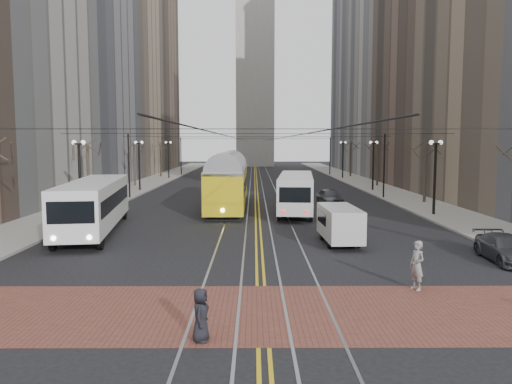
{
  "coord_description": "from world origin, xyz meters",
  "views": [
    {
      "loc": [
        -0.27,
        -20.35,
        5.7
      ],
      "look_at": [
        -0.16,
        6.77,
        3.0
      ],
      "focal_mm": 35.0,
      "sensor_mm": 36.0,
      "label": 1
    }
  ],
  "objects_px": {
    "clock_tower": "(255,15)",
    "sedan_silver": "(292,184)",
    "streetcar": "(228,187)",
    "pedestrian_a": "(201,315)",
    "transit_bus": "(94,207)",
    "pedestrian_b": "(417,265)",
    "sedan_parked": "(505,248)",
    "sedan_grey": "(330,197)",
    "rear_bus": "(296,194)",
    "cargo_van": "(340,226)"
  },
  "relations": [
    {
      "from": "cargo_van",
      "to": "pedestrian_a",
      "type": "distance_m",
      "value": 15.21
    },
    {
      "from": "rear_bus",
      "to": "sedan_grey",
      "type": "relative_size",
      "value": 2.66
    },
    {
      "from": "clock_tower",
      "to": "transit_bus",
      "type": "xyz_separation_m",
      "value": [
        -10.4,
        -90.99,
        -34.33
      ]
    },
    {
      "from": "transit_bus",
      "to": "sedan_silver",
      "type": "height_order",
      "value": "transit_bus"
    },
    {
      "from": "streetcar",
      "to": "sedan_silver",
      "type": "height_order",
      "value": "streetcar"
    },
    {
      "from": "cargo_van",
      "to": "streetcar",
      "type": "bearing_deg",
      "value": 112.43
    },
    {
      "from": "streetcar",
      "to": "clock_tower",
      "type": "bearing_deg",
      "value": 88.25
    },
    {
      "from": "clock_tower",
      "to": "sedan_silver",
      "type": "distance_m",
      "value": 72.27
    },
    {
      "from": "transit_bus",
      "to": "sedan_silver",
      "type": "bearing_deg",
      "value": 54.54
    },
    {
      "from": "sedan_grey",
      "to": "pedestrian_a",
      "type": "distance_m",
      "value": 32.3
    },
    {
      "from": "streetcar",
      "to": "rear_bus",
      "type": "relative_size",
      "value": 1.35
    },
    {
      "from": "sedan_parked",
      "to": "cargo_van",
      "type": "bearing_deg",
      "value": 152.54
    },
    {
      "from": "cargo_van",
      "to": "sedan_grey",
      "type": "bearing_deg",
      "value": 81.06
    },
    {
      "from": "clock_tower",
      "to": "cargo_van",
      "type": "relative_size",
      "value": 13.94
    },
    {
      "from": "streetcar",
      "to": "pedestrian_a",
      "type": "relative_size",
      "value": 10.3
    },
    {
      "from": "clock_tower",
      "to": "transit_bus",
      "type": "height_order",
      "value": "clock_tower"
    },
    {
      "from": "transit_bus",
      "to": "sedan_parked",
      "type": "relative_size",
      "value": 2.99
    },
    {
      "from": "sedan_grey",
      "to": "sedan_parked",
      "type": "xyz_separation_m",
      "value": [
        5.18,
        -21.56,
        -0.12
      ]
    },
    {
      "from": "rear_bus",
      "to": "transit_bus",
      "type": "bearing_deg",
      "value": -140.85
    },
    {
      "from": "streetcar",
      "to": "rear_bus",
      "type": "height_order",
      "value": "streetcar"
    },
    {
      "from": "sedan_silver",
      "to": "sedan_parked",
      "type": "xyz_separation_m",
      "value": [
        7.51,
        -35.91,
        -0.1
      ]
    },
    {
      "from": "transit_bus",
      "to": "sedan_parked",
      "type": "distance_m",
      "value": 23.57
    },
    {
      "from": "clock_tower",
      "to": "sedan_silver",
      "type": "height_order",
      "value": "clock_tower"
    },
    {
      "from": "rear_bus",
      "to": "sedan_silver",
      "type": "bearing_deg",
      "value": 92.1
    },
    {
      "from": "streetcar",
      "to": "pedestrian_b",
      "type": "relative_size",
      "value": 8.33
    },
    {
      "from": "streetcar",
      "to": "pedestrian_b",
      "type": "bearing_deg",
      "value": -70.57
    },
    {
      "from": "rear_bus",
      "to": "sedan_silver",
      "type": "xyz_separation_m",
      "value": [
        1.14,
        19.03,
        -0.81
      ]
    },
    {
      "from": "sedan_silver",
      "to": "pedestrian_b",
      "type": "xyz_separation_m",
      "value": [
        1.74,
        -40.54,
        0.24
      ]
    },
    {
      "from": "transit_bus",
      "to": "pedestrian_b",
      "type": "xyz_separation_m",
      "value": [
        16.42,
        -12.5,
        -0.66
      ]
    },
    {
      "from": "clock_tower",
      "to": "sedan_grey",
      "type": "relative_size",
      "value": 14.82
    },
    {
      "from": "rear_bus",
      "to": "pedestrian_a",
      "type": "distance_m",
      "value": 26.98
    },
    {
      "from": "streetcar",
      "to": "cargo_van",
      "type": "bearing_deg",
      "value": -65.4
    },
    {
      "from": "clock_tower",
      "to": "pedestrian_b",
      "type": "relative_size",
      "value": 34.4
    },
    {
      "from": "clock_tower",
      "to": "sedan_parked",
      "type": "xyz_separation_m",
      "value": [
        11.8,
        -98.87,
        -35.33
      ]
    },
    {
      "from": "transit_bus",
      "to": "pedestrian_a",
      "type": "bearing_deg",
      "value": -71.65
    },
    {
      "from": "transit_bus",
      "to": "sedan_grey",
      "type": "height_order",
      "value": "transit_bus"
    },
    {
      "from": "pedestrian_b",
      "to": "sedan_parked",
      "type": "bearing_deg",
      "value": 106.66
    },
    {
      "from": "sedan_grey",
      "to": "sedan_silver",
      "type": "distance_m",
      "value": 14.55
    },
    {
      "from": "sedan_grey",
      "to": "sedan_silver",
      "type": "height_order",
      "value": "sedan_grey"
    },
    {
      "from": "clock_tower",
      "to": "sedan_silver",
      "type": "xyz_separation_m",
      "value": [
        4.29,
        -62.96,
        -35.23
      ]
    },
    {
      "from": "transit_bus",
      "to": "sedan_silver",
      "type": "relative_size",
      "value": 2.94
    },
    {
      "from": "sedan_grey",
      "to": "sedan_silver",
      "type": "bearing_deg",
      "value": 93.52
    },
    {
      "from": "transit_bus",
      "to": "rear_bus",
      "type": "height_order",
      "value": "transit_bus"
    },
    {
      "from": "streetcar",
      "to": "sedan_silver",
      "type": "distance_m",
      "value": 17.68
    },
    {
      "from": "transit_bus",
      "to": "cargo_van",
      "type": "distance_m",
      "value": 15.4
    },
    {
      "from": "clock_tower",
      "to": "streetcar",
      "type": "bearing_deg",
      "value": -91.81
    },
    {
      "from": "rear_bus",
      "to": "pedestrian_a",
      "type": "xyz_separation_m",
      "value": [
        -4.94,
        -26.51,
        -0.76
      ]
    },
    {
      "from": "sedan_parked",
      "to": "pedestrian_b",
      "type": "bearing_deg",
      "value": -138.71
    },
    {
      "from": "clock_tower",
      "to": "streetcar",
      "type": "distance_m",
      "value": 86.3
    },
    {
      "from": "cargo_van",
      "to": "sedan_silver",
      "type": "xyz_separation_m",
      "value": [
        -0.26,
        31.72,
        -0.31
      ]
    }
  ]
}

